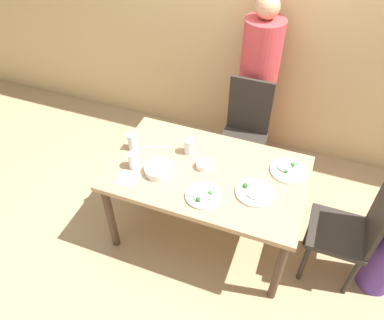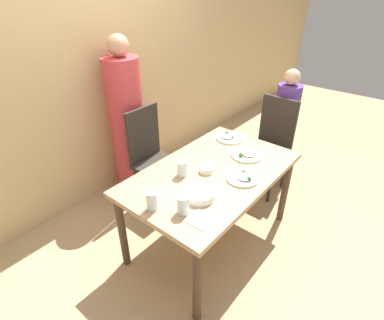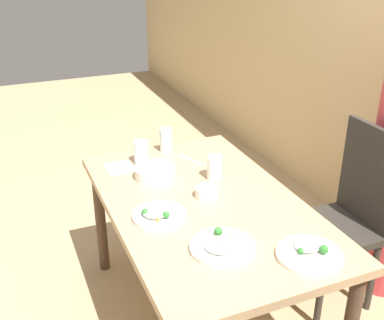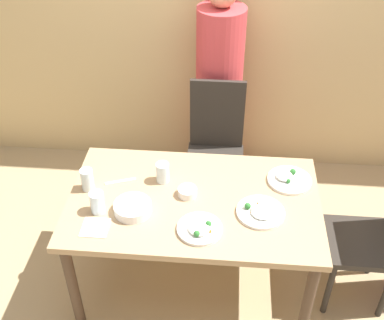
{
  "view_description": "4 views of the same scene",
  "coord_description": "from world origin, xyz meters",
  "px_view_note": "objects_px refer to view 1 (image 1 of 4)",
  "views": [
    {
      "loc": [
        0.56,
        -1.8,
        2.62
      ],
      "look_at": [
        -0.09,
        -0.08,
        0.88
      ],
      "focal_mm": 35.0,
      "sensor_mm": 36.0,
      "label": 1
    },
    {
      "loc": [
        -1.59,
        -1.1,
        1.99
      ],
      "look_at": [
        -0.13,
        0.1,
        0.84
      ],
      "focal_mm": 28.0,
      "sensor_mm": 36.0,
      "label": 2
    },
    {
      "loc": [
        1.75,
        -0.8,
        1.84
      ],
      "look_at": [
        0.01,
        -0.06,
        0.95
      ],
      "focal_mm": 45.0,
      "sensor_mm": 36.0,
      "label": 3
    },
    {
      "loc": [
        0.16,
        -1.98,
        2.54
      ],
      "look_at": [
        -0.02,
        0.08,
        0.93
      ],
      "focal_mm": 45.0,
      "sensor_mm": 36.0,
      "label": 4
    }
  ],
  "objects_px": {
    "plate_rice_adult": "(288,170)",
    "glass_water_tall": "(134,160)",
    "person_adult": "(256,92)",
    "chair_adult_spot": "(244,132)",
    "chair_child_spot": "(353,229)",
    "bowl_curry": "(159,169)"
  },
  "relations": [
    {
      "from": "person_adult",
      "to": "bowl_curry",
      "type": "xyz_separation_m",
      "value": [
        -0.41,
        -1.23,
        0.01
      ]
    },
    {
      "from": "bowl_curry",
      "to": "chair_adult_spot",
      "type": "bearing_deg",
      "value": 65.45
    },
    {
      "from": "chair_child_spot",
      "to": "glass_water_tall",
      "type": "xyz_separation_m",
      "value": [
        -1.56,
        -0.15,
        0.26
      ]
    },
    {
      "from": "chair_adult_spot",
      "to": "glass_water_tall",
      "type": "distance_m",
      "value": 1.12
    },
    {
      "from": "chair_adult_spot",
      "to": "bowl_curry",
      "type": "distance_m",
      "value": 1.02
    },
    {
      "from": "chair_adult_spot",
      "to": "plate_rice_adult",
      "type": "height_order",
      "value": "chair_adult_spot"
    },
    {
      "from": "person_adult",
      "to": "glass_water_tall",
      "type": "relative_size",
      "value": 12.6
    },
    {
      "from": "plate_rice_adult",
      "to": "glass_water_tall",
      "type": "distance_m",
      "value": 1.1
    },
    {
      "from": "person_adult",
      "to": "bowl_curry",
      "type": "bearing_deg",
      "value": -108.47
    },
    {
      "from": "plate_rice_adult",
      "to": "person_adult",
      "type": "bearing_deg",
      "value": 116.25
    },
    {
      "from": "bowl_curry",
      "to": "plate_rice_adult",
      "type": "distance_m",
      "value": 0.92
    },
    {
      "from": "chair_adult_spot",
      "to": "plate_rice_adult",
      "type": "distance_m",
      "value": 0.75
    },
    {
      "from": "chair_child_spot",
      "to": "chair_adult_spot",
      "type": "bearing_deg",
      "value": -128.44
    },
    {
      "from": "plate_rice_adult",
      "to": "glass_water_tall",
      "type": "relative_size",
      "value": 2.01
    },
    {
      "from": "bowl_curry",
      "to": "glass_water_tall",
      "type": "relative_size",
      "value": 1.6
    },
    {
      "from": "chair_adult_spot",
      "to": "chair_child_spot",
      "type": "distance_m",
      "value": 1.22
    },
    {
      "from": "chair_adult_spot",
      "to": "glass_water_tall",
      "type": "relative_size",
      "value": 7.81
    },
    {
      "from": "chair_child_spot",
      "to": "bowl_curry",
      "type": "bearing_deg",
      "value": -84.17
    },
    {
      "from": "chair_adult_spot",
      "to": "person_adult",
      "type": "xyz_separation_m",
      "value": [
        -0.0,
        0.33,
        0.21
      ]
    },
    {
      "from": "chair_child_spot",
      "to": "person_adult",
      "type": "relative_size",
      "value": 0.62
    },
    {
      "from": "glass_water_tall",
      "to": "person_adult",
      "type": "bearing_deg",
      "value": 64.32
    },
    {
      "from": "chair_child_spot",
      "to": "plate_rice_adult",
      "type": "height_order",
      "value": "chair_child_spot"
    }
  ]
}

